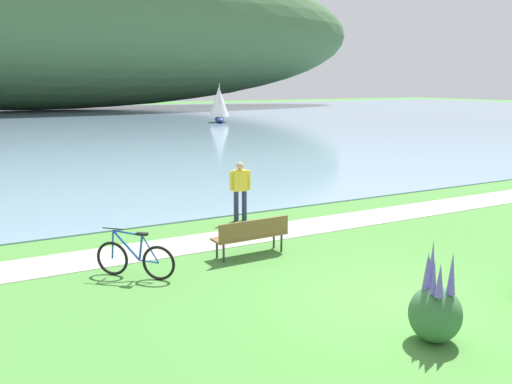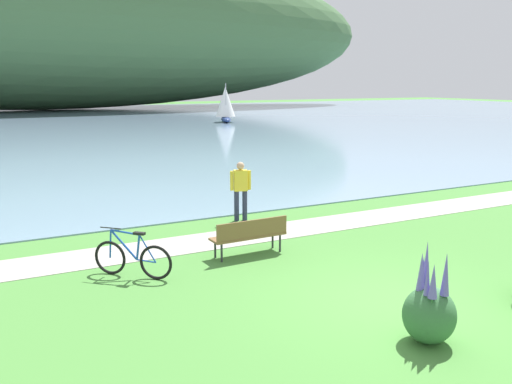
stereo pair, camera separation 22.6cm
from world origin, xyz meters
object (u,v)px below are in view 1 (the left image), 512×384
at_px(park_bench_near_camera, 251,234).
at_px(bicycle_leaning_near_bench, 135,259).
at_px(person_at_shoreline, 240,187).
at_px(sailboat_mid_bay, 219,104).

distance_m(park_bench_near_camera, bicycle_leaning_near_bench, 2.77).
height_order(park_bench_near_camera, bicycle_leaning_near_bench, bicycle_leaning_near_bench).
height_order(park_bench_near_camera, person_at_shoreline, person_at_shoreline).
relative_size(bicycle_leaning_near_bench, person_at_shoreline, 0.76).
distance_m(person_at_shoreline, sailboat_mid_bay, 39.00).
bearing_deg(person_at_shoreline, park_bench_near_camera, -112.54).
bearing_deg(sailboat_mid_bay, person_at_shoreline, -114.02).
bearing_deg(bicycle_leaning_near_bench, sailboat_mid_bay, 62.84).
bearing_deg(person_at_shoreline, bicycle_leaning_near_bench, -141.98).
bearing_deg(park_bench_near_camera, person_at_shoreline, 67.46).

